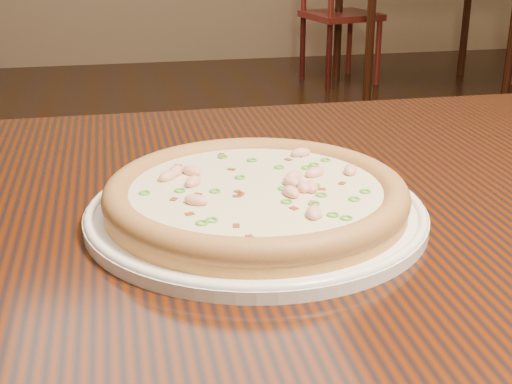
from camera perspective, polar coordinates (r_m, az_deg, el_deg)
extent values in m
cube|color=black|center=(0.82, 7.58, -1.40)|extent=(1.20, 0.80, 0.04)
cylinder|color=white|center=(0.73, 0.00, -1.75)|extent=(0.35, 0.35, 0.01)
torus|color=white|center=(0.73, 0.00, -1.32)|extent=(0.35, 0.35, 0.01)
cylinder|color=gold|center=(0.73, 0.00, -0.66)|extent=(0.31, 0.31, 0.02)
torus|color=#B6773C|center=(0.72, 0.00, 0.00)|extent=(0.31, 0.31, 0.03)
cylinder|color=beige|center=(0.72, 0.00, 0.18)|extent=(0.26, 0.26, 0.00)
ellipsoid|color=#F2B29E|center=(0.68, -4.81, -0.66)|extent=(0.03, 0.02, 0.01)
ellipsoid|color=#F2B29E|center=(0.74, 3.04, 1.27)|extent=(0.03, 0.03, 0.01)
ellipsoid|color=#F2B29E|center=(0.76, -5.18, 1.70)|extent=(0.03, 0.03, 0.01)
ellipsoid|color=#F2B29E|center=(0.82, 3.59, 3.16)|extent=(0.03, 0.02, 0.01)
ellipsoid|color=#F2B29E|center=(0.76, -6.43, 1.69)|extent=(0.02, 0.03, 0.01)
ellipsoid|color=#F2B29E|center=(0.72, 3.82, 0.43)|extent=(0.02, 0.02, 0.01)
ellipsoid|color=#F2B29E|center=(0.77, 7.58, 1.75)|extent=(0.02, 0.03, 0.01)
ellipsoid|color=#F2B29E|center=(0.65, 4.64, -1.66)|extent=(0.02, 0.03, 0.01)
ellipsoid|color=#F2B29E|center=(0.73, -5.05, 0.84)|extent=(0.02, 0.03, 0.01)
ellipsoid|color=#F2B29E|center=(0.75, -7.08, 1.27)|extent=(0.03, 0.03, 0.01)
ellipsoid|color=#F2B29E|center=(0.70, 2.83, 0.01)|extent=(0.02, 0.03, 0.01)
ellipsoid|color=#F2B29E|center=(0.76, 4.73, 1.56)|extent=(0.03, 0.02, 0.01)
ellipsoid|color=#F2B29E|center=(0.73, 2.88, 0.81)|extent=(0.02, 0.03, 0.01)
ellipsoid|color=#F2B29E|center=(0.72, 4.41, 0.42)|extent=(0.02, 0.03, 0.01)
cube|color=maroon|center=(0.82, -2.81, 2.96)|extent=(0.01, 0.01, 0.00)
cube|color=maroon|center=(0.80, 2.59, 2.54)|extent=(0.01, 0.01, 0.00)
cube|color=maroon|center=(0.70, -1.21, -0.23)|extent=(0.01, 0.01, 0.00)
cube|color=maroon|center=(0.61, -0.49, -3.69)|extent=(0.01, 0.01, 0.00)
cube|color=maroon|center=(0.79, -6.27, 2.05)|extent=(0.01, 0.01, 0.00)
cube|color=maroon|center=(0.69, 4.51, -0.91)|extent=(0.01, 0.01, 0.00)
cube|color=maroon|center=(0.77, -1.98, 1.76)|extent=(0.01, 0.01, 0.00)
cube|color=maroon|center=(0.72, 5.28, 0.17)|extent=(0.01, 0.01, 0.00)
cube|color=maroon|center=(0.82, 3.64, 2.83)|extent=(0.01, 0.01, 0.00)
cube|color=maroon|center=(0.77, -4.93, 1.71)|extent=(0.01, 0.01, 0.00)
cube|color=maroon|center=(0.71, -4.68, -0.25)|extent=(0.01, 0.01, 0.00)
cube|color=maroon|center=(0.70, -1.54, -0.39)|extent=(0.01, 0.01, 0.00)
cube|color=maroon|center=(0.76, 4.67, 1.37)|extent=(0.01, 0.01, 0.00)
cube|color=maroon|center=(0.63, -1.59, -2.79)|extent=(0.01, 0.01, 0.00)
cube|color=maroon|center=(0.74, 6.88, 0.63)|extent=(0.01, 0.01, 0.00)
cube|color=maroon|center=(0.71, -1.43, -0.05)|extent=(0.01, 0.01, 0.00)
cube|color=maroon|center=(0.67, 3.05, -1.38)|extent=(0.01, 0.01, 0.00)
cube|color=maroon|center=(0.66, -5.33, -1.83)|extent=(0.01, 0.01, 0.00)
cube|color=maroon|center=(0.81, -2.79, 2.72)|extent=(0.01, 0.01, 0.00)
cube|color=maroon|center=(0.70, -6.60, -0.64)|extent=(0.01, 0.01, 0.00)
torus|color=#4C9B2C|center=(0.71, -3.30, 0.06)|extent=(0.02, 0.02, 0.00)
torus|color=#4C9B2C|center=(0.72, -6.11, 0.11)|extent=(0.01, 0.01, 0.00)
torus|color=#4C9B2C|center=(0.68, 2.47, -0.79)|extent=(0.02, 0.02, 0.00)
torus|color=#4C9B2C|center=(0.65, 7.24, -2.09)|extent=(0.02, 0.02, 0.00)
torus|color=#4C9B2C|center=(0.73, 4.70, 0.52)|extent=(0.02, 0.02, 0.00)
torus|color=#4C9B2C|center=(0.80, -0.33, 2.55)|extent=(0.01, 0.01, 0.00)
torus|color=#4C9B2C|center=(0.75, -1.29, 1.17)|extent=(0.02, 0.02, 0.00)
torus|color=#4C9B2C|center=(0.66, 6.17, -1.84)|extent=(0.01, 0.01, 0.00)
torus|color=#4C9B2C|center=(0.78, 1.86, 1.98)|extent=(0.02, 0.02, 0.00)
torus|color=#4C9B2C|center=(0.64, -3.57, -2.26)|extent=(0.02, 0.02, 0.00)
torus|color=#4C9B2C|center=(0.78, 4.03, 1.93)|extent=(0.02, 0.02, 0.00)
torus|color=#4C9B2C|center=(0.64, -4.37, -2.50)|extent=(0.02, 0.02, 0.00)
torus|color=#4C9B2C|center=(0.71, -8.90, -0.09)|extent=(0.01, 0.01, 0.00)
torus|color=#4C9B2C|center=(0.81, -2.67, 2.81)|extent=(0.01, 0.01, 0.00)
torus|color=#4C9B2C|center=(0.70, 5.25, -0.25)|extent=(0.01, 0.01, 0.00)
torus|color=#4C9B2C|center=(0.79, 4.67, 2.18)|extent=(0.02, 0.02, 0.00)
torus|color=#4C9B2C|center=(0.65, 4.82, -1.95)|extent=(0.01, 0.01, 0.00)
torus|color=#4C9B2C|center=(0.70, 7.86, -0.59)|extent=(0.01, 0.01, 0.00)
torus|color=#4C9B2C|center=(0.72, 2.23, 0.26)|extent=(0.02, 0.02, 0.00)
torus|color=#4C9B2C|center=(0.80, 5.58, 2.55)|extent=(0.02, 0.02, 0.00)
torus|color=#4C9B2C|center=(0.72, 8.74, 0.03)|extent=(0.02, 0.02, 0.00)
torus|color=#4C9B2C|center=(0.68, 4.66, -0.95)|extent=(0.02, 0.02, 0.00)
cylinder|color=black|center=(4.24, 9.09, 11.79)|extent=(0.05, 0.05, 0.71)
cylinder|color=black|center=(4.63, 19.83, 11.61)|extent=(0.05, 0.05, 0.71)
cylinder|color=black|center=(4.80, 6.59, 13.01)|extent=(0.05, 0.05, 0.71)
cylinder|color=black|center=(5.15, 16.42, 12.87)|extent=(0.05, 0.05, 0.71)
cube|color=#4E180D|center=(4.76, 6.82, 13.85)|extent=(0.50, 0.50, 0.04)
cylinder|color=#4E180D|center=(4.74, 9.72, 10.90)|extent=(0.04, 0.04, 0.41)
cylinder|color=#4E180D|center=(5.04, 7.47, 11.64)|extent=(0.04, 0.04, 0.41)
cylinder|color=#4E180D|center=(4.55, 5.85, 10.67)|extent=(0.04, 0.04, 0.41)
cylinder|color=#4E180D|center=(4.86, 3.75, 11.42)|extent=(0.04, 0.04, 0.41)
cylinder|color=#4E180D|center=(4.51, 5.98, 14.04)|extent=(0.04, 0.04, 0.95)
cylinder|color=#4E180D|center=(4.82, 3.83, 14.58)|extent=(0.04, 0.04, 0.95)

